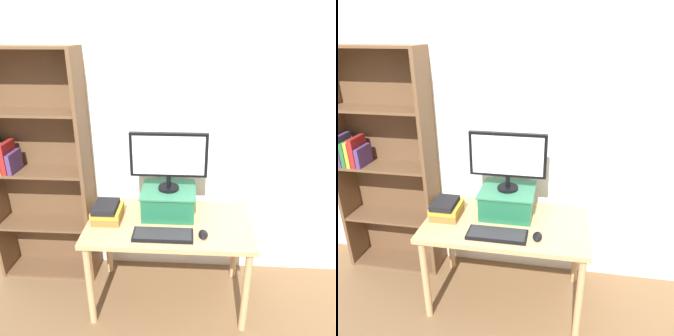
{
  "view_description": "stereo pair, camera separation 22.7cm",
  "coord_description": "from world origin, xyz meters",
  "views": [
    {
      "loc": [
        0.12,
        -2.04,
        2.0
      ],
      "look_at": [
        -0.01,
        0.05,
        1.11
      ],
      "focal_mm": 35.0,
      "sensor_mm": 36.0,
      "label": 1
    },
    {
      "loc": [
        0.34,
        -2.01,
        2.0
      ],
      "look_at": [
        -0.01,
        0.05,
        1.11
      ],
      "focal_mm": 35.0,
      "sensor_mm": 36.0,
      "label": 2
    }
  ],
  "objects": [
    {
      "name": "computer_monitor",
      "position": [
        -0.01,
        0.13,
        1.16
      ],
      "size": [
        0.56,
        0.15,
        0.43
      ],
      "color": "black",
      "rests_on": "riser_box"
    },
    {
      "name": "bookshelf_unit",
      "position": [
        -1.08,
        0.3,
        0.97
      ],
      "size": [
        0.81,
        0.28,
        1.9
      ],
      "color": "brown",
      "rests_on": "ground_plane"
    },
    {
      "name": "computer_mouse",
      "position": [
        0.24,
        -0.17,
        0.73
      ],
      "size": [
        0.06,
        0.1,
        0.04
      ],
      "color": "black",
      "rests_on": "desk"
    },
    {
      "name": "book_stack",
      "position": [
        -0.45,
        0.0,
        0.77
      ],
      "size": [
        0.21,
        0.24,
        0.13
      ],
      "color": "#AD662D",
      "rests_on": "desk"
    },
    {
      "name": "back_wall",
      "position": [
        0.0,
        0.45,
        1.3
      ],
      "size": [
        7.0,
        0.08,
        2.6
      ],
      "color": "silver",
      "rests_on": "ground_plane"
    },
    {
      "name": "ground_plane",
      "position": [
        0.0,
        0.0,
        0.0
      ],
      "size": [
        12.0,
        12.0,
        0.0
      ],
      "primitive_type": "plane",
      "color": "brown"
    },
    {
      "name": "riser_box",
      "position": [
        -0.01,
        0.13,
        0.82
      ],
      "size": [
        0.4,
        0.36,
        0.2
      ],
      "color": "#1E6642",
      "rests_on": "desk"
    },
    {
      "name": "desk",
      "position": [
        0.0,
        0.0,
        0.62
      ],
      "size": [
        1.19,
        0.66,
        0.71
      ],
      "color": "tan",
      "rests_on": "ground_plane"
    },
    {
      "name": "keyboard",
      "position": [
        -0.03,
        -0.19,
        0.72
      ],
      "size": [
        0.41,
        0.16,
        0.02
      ],
      "color": "black",
      "rests_on": "desk"
    }
  ]
}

